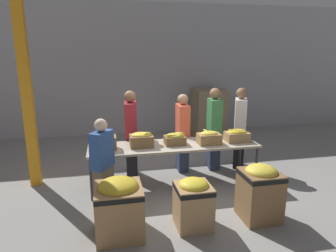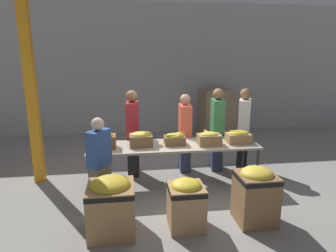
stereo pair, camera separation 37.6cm
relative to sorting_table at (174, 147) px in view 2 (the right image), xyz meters
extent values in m
plane|color=gray|center=(0.00, 0.00, -0.77)|extent=(30.00, 30.00, 0.00)
cube|color=#A8A8AD|center=(0.00, 4.11, 1.23)|extent=(16.00, 0.08, 4.00)
cube|color=#B2A893|center=(0.00, 0.00, 0.03)|extent=(3.18, 0.84, 0.04)
cylinder|color=#38383D|center=(-1.53, -0.36, -0.38)|extent=(0.05, 0.05, 0.78)
cylinder|color=#38383D|center=(1.53, -0.36, -0.38)|extent=(0.05, 0.05, 0.78)
cylinder|color=#38383D|center=(-1.53, 0.36, -0.38)|extent=(0.05, 0.05, 0.78)
cylinder|color=#38383D|center=(1.53, 0.36, -0.38)|extent=(0.05, 0.05, 0.78)
cube|color=olive|center=(-1.27, -0.04, 0.17)|extent=(0.39, 0.29, 0.24)
ellipsoid|color=yellow|center=(-1.27, -0.04, 0.29)|extent=(0.31, 0.26, 0.11)
ellipsoid|color=yellow|center=(-1.18, 0.01, 0.33)|extent=(0.09, 0.21, 0.05)
ellipsoid|color=yellow|center=(-1.18, -0.03, 0.32)|extent=(0.06, 0.19, 0.04)
ellipsoid|color=yellow|center=(-1.30, -0.12, 0.32)|extent=(0.18, 0.07, 0.05)
cube|color=olive|center=(-0.62, 0.01, 0.15)|extent=(0.42, 0.34, 0.21)
ellipsoid|color=yellow|center=(-0.62, 0.01, 0.27)|extent=(0.37, 0.27, 0.10)
ellipsoid|color=yellow|center=(-0.51, -0.05, 0.31)|extent=(0.15, 0.15, 0.04)
ellipsoid|color=yellow|center=(-0.52, -0.03, 0.29)|extent=(0.17, 0.06, 0.06)
cube|color=olive|center=(0.02, 0.00, 0.13)|extent=(0.38, 0.29, 0.16)
ellipsoid|color=gold|center=(0.02, 0.00, 0.22)|extent=(0.35, 0.26, 0.10)
ellipsoid|color=gold|center=(-0.07, -0.08, 0.25)|extent=(0.22, 0.07, 0.04)
ellipsoid|color=gold|center=(0.09, -0.03, 0.26)|extent=(0.12, 0.21, 0.04)
ellipsoid|color=gold|center=(0.12, 0.02, 0.26)|extent=(0.19, 0.14, 0.05)
cube|color=#A37A4C|center=(0.66, -0.09, 0.15)|extent=(0.43, 0.29, 0.20)
ellipsoid|color=yellow|center=(0.66, -0.09, 0.25)|extent=(0.34, 0.23, 0.09)
ellipsoid|color=yellow|center=(0.64, -0.08, 0.28)|extent=(0.17, 0.12, 0.05)
ellipsoid|color=yellow|center=(0.61, -0.03, 0.29)|extent=(0.08, 0.20, 0.04)
cube|color=tan|center=(1.25, -0.04, 0.14)|extent=(0.45, 0.30, 0.18)
ellipsoid|color=yellow|center=(1.25, -0.04, 0.24)|extent=(0.39, 0.27, 0.11)
ellipsoid|color=yellow|center=(1.17, -0.06, 0.28)|extent=(0.21, 0.16, 0.06)
ellipsoid|color=yellow|center=(1.23, -0.11, 0.26)|extent=(0.14, 0.14, 0.05)
ellipsoid|color=yellow|center=(1.27, -0.09, 0.26)|extent=(0.22, 0.09, 0.04)
ellipsoid|color=yellow|center=(1.29, -0.11, 0.27)|extent=(0.17, 0.11, 0.05)
cube|color=black|center=(1.64, 0.67, -0.35)|extent=(0.36, 0.46, 0.84)
cube|color=silver|center=(1.64, 0.67, 0.42)|extent=(0.41, 0.53, 0.70)
sphere|color=#896042|center=(1.64, 0.67, 0.89)|extent=(0.24, 0.24, 0.24)
cube|color=black|center=(-0.75, 0.65, -0.35)|extent=(0.25, 0.42, 0.84)
cube|color=maroon|center=(-0.75, 0.65, 0.42)|extent=(0.28, 0.49, 0.70)
sphere|color=#896042|center=(-0.75, 0.65, 0.89)|extent=(0.24, 0.24, 0.24)
cube|color=#2D3856|center=(0.35, 0.70, -0.37)|extent=(0.22, 0.38, 0.79)
cube|color=#EA5B3D|center=(0.35, 0.70, 0.35)|extent=(0.24, 0.45, 0.66)
sphere|color=tan|center=(0.35, 0.70, 0.79)|extent=(0.22, 0.22, 0.22)
cube|color=#6B604C|center=(-1.32, -0.67, -0.41)|extent=(0.35, 0.39, 0.72)
cube|color=#2D5199|center=(-1.32, -0.67, 0.25)|extent=(0.39, 0.45, 0.59)
sphere|color=beige|center=(-1.32, -0.67, 0.64)|extent=(0.20, 0.20, 0.20)
cube|color=#2D3856|center=(1.06, 0.71, -0.35)|extent=(0.27, 0.43, 0.84)
cube|color=#387A47|center=(1.06, 0.71, 0.43)|extent=(0.29, 0.50, 0.70)
sphere|color=#896042|center=(1.06, 0.71, 0.89)|extent=(0.24, 0.24, 0.24)
cube|color=#A37A4C|center=(-1.11, -1.46, -0.41)|extent=(0.64, 0.64, 0.72)
cube|color=black|center=(-1.11, -1.46, -0.10)|extent=(0.65, 0.65, 0.07)
ellipsoid|color=gold|center=(-1.11, -1.46, -0.04)|extent=(0.55, 0.55, 0.23)
cube|color=tan|center=(-0.05, -1.46, -0.45)|extent=(0.50, 0.50, 0.65)
cube|color=black|center=(-0.05, -1.46, -0.18)|extent=(0.51, 0.51, 0.07)
ellipsoid|color=yellow|center=(-0.05, -1.46, -0.11)|extent=(0.43, 0.43, 0.18)
cube|color=olive|center=(1.00, -1.46, -0.39)|extent=(0.55, 0.55, 0.76)
cube|color=black|center=(1.00, -1.46, -0.06)|extent=(0.56, 0.56, 0.07)
ellipsoid|color=yellow|center=(1.00, -1.46, 0.01)|extent=(0.47, 0.47, 0.19)
cube|color=orange|center=(-2.62, 0.57, 1.23)|extent=(0.18, 0.18, 4.00)
cube|color=olive|center=(1.88, 3.39, -0.70)|extent=(1.02, 1.02, 0.13)
cube|color=#897556|center=(1.88, 3.39, 0.01)|extent=(0.94, 0.94, 1.30)
cube|color=olive|center=(1.98, 3.56, -0.70)|extent=(0.91, 0.91, 0.13)
cube|color=#B2B7C1|center=(1.98, 3.56, -0.08)|extent=(0.83, 0.83, 1.11)
camera|label=1|loc=(-1.21, -5.27, 1.71)|focal=32.00mm
camera|label=2|loc=(-0.84, -5.33, 1.71)|focal=32.00mm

